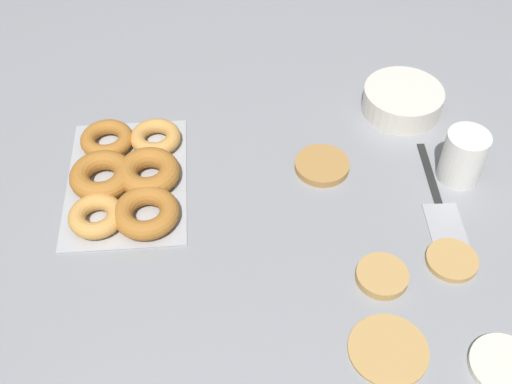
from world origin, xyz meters
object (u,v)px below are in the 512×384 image
(pancake_2, at_px, (322,165))
(pancake_4, at_px, (504,366))
(pancake_1, at_px, (452,260))
(donut_tray, at_px, (127,177))
(batter_bowl, at_px, (402,100))
(pancake_3, at_px, (389,349))
(paper_cup, at_px, (463,157))
(spatula, at_px, (443,217))
(pancake_0, at_px, (382,276))

(pancake_2, distance_m, pancake_4, 0.46)
(pancake_1, xyz_separation_m, donut_tray, (-0.21, -0.53, 0.01))
(donut_tray, bearing_deg, batter_bowl, 107.10)
(pancake_4, height_order, donut_tray, donut_tray)
(pancake_3, relative_size, batter_bowl, 0.75)
(paper_cup, distance_m, spatula, 0.12)
(pancake_1, relative_size, donut_tray, 0.27)
(pancake_2, distance_m, paper_cup, 0.25)
(paper_cup, bearing_deg, pancake_0, -41.01)
(pancake_0, xyz_separation_m, pancake_2, (-0.25, -0.06, -0.00))
(pancake_4, bearing_deg, pancake_3, -103.95)
(pancake_1, relative_size, batter_bowl, 0.53)
(donut_tray, bearing_deg, spatula, 77.38)
(pancake_1, bearing_deg, donut_tray, -111.88)
(pancake_3, height_order, spatula, pancake_3)
(pancake_1, distance_m, pancake_3, 0.20)
(pancake_0, distance_m, paper_cup, 0.28)
(pancake_0, bearing_deg, pancake_4, 40.62)
(pancake_3, bearing_deg, pancake_1, 137.37)
(pancake_1, relative_size, pancake_2, 0.84)
(pancake_2, xyz_separation_m, donut_tray, (0.01, -0.35, 0.01))
(pancake_1, relative_size, pancake_3, 0.71)
(pancake_1, xyz_separation_m, pancake_3, (0.15, -0.14, -0.00))
(pancake_2, bearing_deg, spatula, 54.32)
(pancake_4, bearing_deg, paper_cup, 173.39)
(spatula, bearing_deg, donut_tray, -100.34)
(pancake_2, xyz_separation_m, batter_bowl, (-0.15, 0.18, 0.02))
(pancake_0, bearing_deg, donut_tray, -119.91)
(donut_tray, xyz_separation_m, spatula, (0.12, 0.54, -0.02))
(pancake_1, distance_m, pancake_4, 0.19)
(pancake_2, distance_m, donut_tray, 0.35)
(pancake_4, xyz_separation_m, spatula, (-0.28, -0.01, -0.00))
(pancake_0, xyz_separation_m, donut_tray, (-0.24, -0.41, 0.01))
(pancake_3, distance_m, donut_tray, 0.54)
(pancake_1, xyz_separation_m, paper_cup, (-0.19, 0.06, 0.04))
(pancake_3, bearing_deg, pancake_2, -173.68)
(batter_bowl, bearing_deg, paper_cup, 17.70)
(pancake_0, distance_m, pancake_2, 0.26)
(pancake_2, bearing_deg, paper_cup, 80.76)
(paper_cup, bearing_deg, donut_tray, -92.37)
(donut_tray, relative_size, batter_bowl, 1.98)
(pancake_2, distance_m, batter_bowl, 0.24)
(pancake_3, relative_size, spatula, 0.43)
(pancake_2, xyz_separation_m, paper_cup, (0.04, 0.24, 0.04))
(pancake_1, bearing_deg, pancake_3, -42.63)
(batter_bowl, distance_m, spatula, 0.29)
(spatula, bearing_deg, pancake_2, -123.40)
(pancake_0, bearing_deg, pancake_2, -166.94)
(donut_tray, height_order, paper_cup, paper_cup)
(pancake_4, bearing_deg, pancake_2, -154.40)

